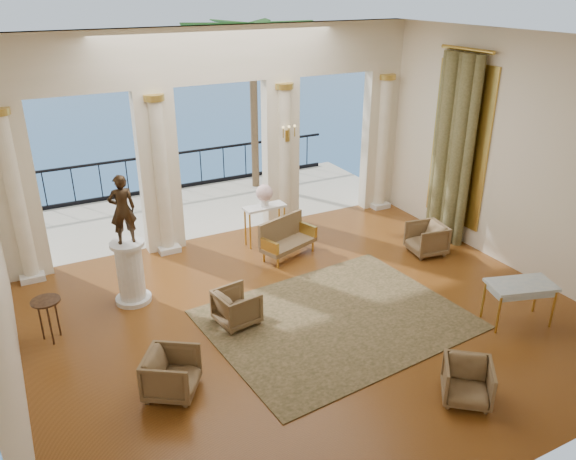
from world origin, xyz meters
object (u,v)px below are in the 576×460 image
statue (122,209)px  armchair_b (468,380)px  pedestal (131,273)px  armchair_d (237,305)px  game_table (521,288)px  armchair_c (427,237)px  settee (286,237)px  armchair_a (171,372)px  console_table (265,212)px  side_table (46,306)px

statue → armchair_b: bearing=126.8°
pedestal → statue: statue is taller
armchair_d → game_table: (4.17, -2.16, 0.33)m
armchair_c → settee: (-2.67, 1.28, 0.04)m
armchair_b → statue: bearing=164.5°
statue → pedestal: bearing=-0.0°
settee → game_table: (2.27, -4.05, 0.26)m
armchair_d → armchair_a: bearing=120.6°
game_table → armchair_b: bearing=-136.4°
armchair_d → game_table: game_table is taller
armchair_a → settee: bearing=-13.7°
game_table → statue: (-5.56, 3.67, 1.12)m
armchair_a → console_table: size_ratio=0.76×
game_table → statue: size_ratio=0.98×
armchair_d → statue: statue is taller
side_table → statue: bearing=22.5°
armchair_b → armchair_c: size_ratio=0.91×
settee → side_table: (-4.73, -0.97, 0.22)m
console_table → side_table: size_ratio=1.27×
armchair_c → statue: bearing=-89.3°
armchair_a → side_table: (-1.34, 2.13, 0.28)m
pedestal → side_table: bearing=-157.5°
armchair_a → statue: statue is taller
pedestal → statue: bearing=0.0°
pedestal → armchair_c: bearing=-8.7°
armchair_a → armchair_d: size_ratio=1.06×
console_table → game_table: bearing=-65.4°
armchair_c → side_table: bearing=-83.1°
armchair_c → statue: (-5.95, 0.91, 1.42)m
game_table → pedestal: pedestal is taller
settee → console_table: size_ratio=1.43×
armchair_b → console_table: console_table is taller
armchair_b → settee: size_ratio=0.49×
armchair_d → settee: (1.90, 1.89, 0.07)m
armchair_c → side_table: (-7.40, 0.31, 0.27)m
statue → console_table: (3.16, 1.12, -1.05)m
armchair_b → statue: 6.02m
armchair_d → console_table: 3.20m
game_table → side_table: 7.65m
armchair_c → console_table: bearing=-116.5°
armchair_c → armchair_d: armchair_c is taller
pedestal → armchair_a: bearing=-92.1°
armchair_a → armchair_c: bearing=-39.5°
armchair_c → armchair_a: bearing=-63.9°
armchair_c → game_table: 2.81m
armchair_b → side_table: 6.39m
pedestal → game_table: bearing=-33.5°
armchair_d → settee: size_ratio=0.50×
armchair_a → armchair_d: bearing=-17.0°
armchair_b → settee: settee is taller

